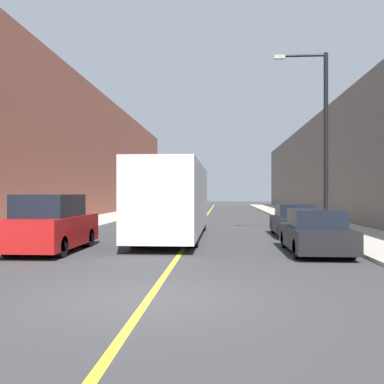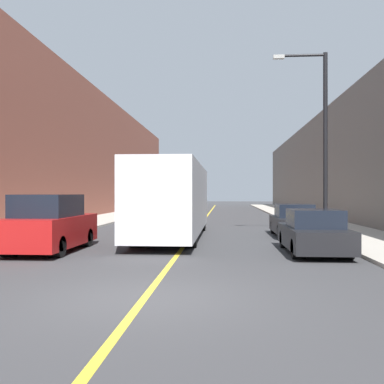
# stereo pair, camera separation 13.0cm
# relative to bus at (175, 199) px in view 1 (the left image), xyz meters

# --- Properties ---
(ground_plane) EXTENTS (200.00, 200.00, 0.00)m
(ground_plane) POSITION_rel_bus_xyz_m (0.75, -11.74, -1.75)
(ground_plane) COLOR #38383A
(sidewalk_left) EXTENTS (3.68, 72.00, 0.12)m
(sidewalk_left) POSITION_rel_bus_xyz_m (-6.86, 18.26, -1.69)
(sidewalk_left) COLOR #B2AA9E
(sidewalk_left) RESTS_ON ground
(sidewalk_right) EXTENTS (3.68, 72.00, 0.12)m
(sidewalk_right) POSITION_rel_bus_xyz_m (8.35, 18.26, -1.69)
(sidewalk_right) COLOR #B2AA9E
(sidewalk_right) RESTS_ON ground
(building_row_left) EXTENTS (4.00, 72.00, 11.10)m
(building_row_left) POSITION_rel_bus_xyz_m (-10.70, 18.26, 3.80)
(building_row_left) COLOR brown
(building_row_left) RESTS_ON ground
(building_row_right) EXTENTS (4.00, 72.00, 8.73)m
(building_row_right) POSITION_rel_bus_xyz_m (12.20, 18.26, 2.61)
(building_row_right) COLOR #66605B
(building_row_right) RESTS_ON ground
(road_center_line) EXTENTS (0.16, 72.00, 0.01)m
(road_center_line) POSITION_rel_bus_xyz_m (0.75, 18.26, -1.75)
(road_center_line) COLOR gold
(road_center_line) RESTS_ON ground
(bus) EXTENTS (2.50, 12.08, 3.26)m
(bus) POSITION_rel_bus_xyz_m (0.00, 0.00, 0.00)
(bus) COLOR silver
(bus) RESTS_ON ground
(parked_suv_left) EXTENTS (1.94, 4.65, 1.96)m
(parked_suv_left) POSITION_rel_bus_xyz_m (-3.71, -5.23, -0.85)
(parked_suv_left) COLOR maroon
(parked_suv_left) RESTS_ON ground
(car_right_near) EXTENTS (1.82, 4.48, 1.47)m
(car_right_near) POSITION_rel_bus_xyz_m (5.24, -5.04, -1.09)
(car_right_near) COLOR black
(car_right_near) RESTS_ON ground
(car_right_mid) EXTENTS (1.79, 4.39, 1.50)m
(car_right_mid) POSITION_rel_bus_xyz_m (5.47, 0.84, -1.07)
(car_right_mid) COLOR black
(car_right_mid) RESTS_ON ground
(street_lamp_right) EXTENTS (2.43, 0.24, 8.22)m
(street_lamp_right) POSITION_rel_bus_xyz_m (6.62, 0.33, 2.99)
(street_lamp_right) COLOR black
(street_lamp_right) RESTS_ON sidewalk_right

